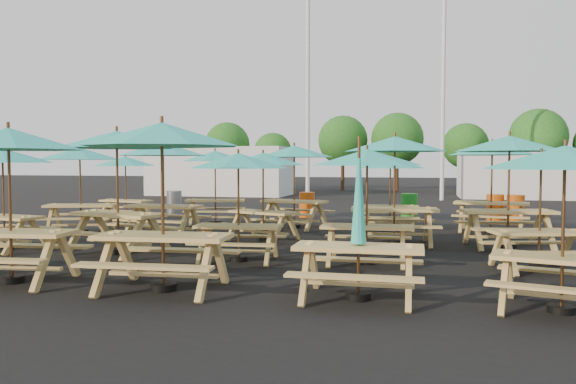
% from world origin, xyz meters
% --- Properties ---
extents(ground, '(120.00, 120.00, 0.00)m').
position_xyz_m(ground, '(0.00, 0.00, 0.00)').
color(ground, black).
rests_on(ground, ground).
extents(picnic_unit_1, '(2.41, 2.41, 2.23)m').
position_xyz_m(picnic_unit_1, '(-5.29, -2.92, 1.93)').
color(picnic_unit_1, tan).
rests_on(picnic_unit_1, ground).
extents(picnic_unit_2, '(2.75, 2.75, 2.32)m').
position_xyz_m(picnic_unit_2, '(-5.38, 0.03, 2.02)').
color(picnic_unit_2, tan).
rests_on(picnic_unit_2, ground).
extents(picnic_unit_3, '(2.25, 2.25, 2.11)m').
position_xyz_m(picnic_unit_3, '(-5.66, 2.88, 1.83)').
color(picnic_unit_3, tan).
rests_on(picnic_unit_3, ground).
extents(picnic_unit_4, '(2.56, 2.56, 2.46)m').
position_xyz_m(picnic_unit_4, '(-2.75, -5.76, 2.14)').
color(picnic_unit_4, tan).
rests_on(picnic_unit_4, ground).
extents(picnic_unit_5, '(2.96, 2.96, 2.57)m').
position_xyz_m(picnic_unit_5, '(-2.59, -2.83, 2.24)').
color(picnic_unit_5, tan).
rests_on(picnic_unit_5, ground).
extents(picnic_unit_6, '(2.44, 2.44, 2.44)m').
position_xyz_m(picnic_unit_6, '(-2.87, -0.14, 2.12)').
color(picnic_unit_6, tan).
rests_on(picnic_unit_6, ground).
extents(picnic_unit_7, '(2.62, 2.62, 2.28)m').
position_xyz_m(picnic_unit_7, '(-2.65, 2.94, 1.98)').
color(picnic_unit_7, tan).
rests_on(picnic_unit_7, ground).
extents(picnic_unit_8, '(2.49, 2.49, 2.51)m').
position_xyz_m(picnic_unit_8, '(-0.17, -5.70, 2.18)').
color(picnic_unit_8, tan).
rests_on(picnic_unit_8, ground).
extents(picnic_unit_9, '(2.12, 2.12, 2.10)m').
position_xyz_m(picnic_unit_9, '(0.12, -3.08, 1.83)').
color(picnic_unit_9, tan).
rests_on(picnic_unit_9, ground).
extents(picnic_unit_10, '(2.58, 2.58, 2.16)m').
position_xyz_m(picnic_unit_10, '(-0.21, -0.22, 1.87)').
color(picnic_unit_10, tan).
rests_on(picnic_unit_10, ground).
extents(picnic_unit_11, '(2.80, 2.80, 2.41)m').
position_xyz_m(picnic_unit_11, '(-0.07, 2.55, 2.09)').
color(picnic_unit_11, tan).
rests_on(picnic_unit_11, ground).
extents(picnic_unit_12, '(1.79, 1.56, 2.26)m').
position_xyz_m(picnic_unit_12, '(2.70, -5.57, 0.93)').
color(picnic_unit_12, tan).
rests_on(picnic_unit_12, ground).
extents(picnic_unit_13, '(2.13, 2.13, 2.17)m').
position_xyz_m(picnic_unit_13, '(2.54, -2.78, 1.88)').
color(picnic_unit_13, tan).
rests_on(picnic_unit_13, ground).
extents(picnic_unit_14, '(2.57, 2.57, 2.53)m').
position_xyz_m(picnic_unit_14, '(2.92, -0.09, 2.20)').
color(picnic_unit_14, tan).
rests_on(picnic_unit_14, ground).
extents(picnic_unit_15, '(2.01, 2.01, 2.04)m').
position_xyz_m(picnic_unit_15, '(2.66, 2.82, 1.78)').
color(picnic_unit_15, tan).
rests_on(picnic_unit_15, ground).
extents(picnic_unit_16, '(2.42, 2.42, 2.13)m').
position_xyz_m(picnic_unit_16, '(5.28, -5.66, 1.85)').
color(picnic_unit_16, tan).
rests_on(picnic_unit_16, ground).
extents(picnic_unit_17, '(2.39, 2.39, 2.10)m').
position_xyz_m(picnic_unit_17, '(5.56, -2.74, 1.82)').
color(picnic_unit_17, tan).
rests_on(picnic_unit_17, ground).
extents(picnic_unit_18, '(2.75, 2.75, 2.52)m').
position_xyz_m(picnic_unit_18, '(5.42, -0.03, 2.19)').
color(picnic_unit_18, tan).
rests_on(picnic_unit_18, ground).
extents(picnic_unit_19, '(2.63, 2.63, 2.47)m').
position_xyz_m(picnic_unit_19, '(5.38, 2.85, 2.14)').
color(picnic_unit_19, tan).
rests_on(picnic_unit_19, ground).
extents(waste_bin_0, '(0.54, 0.54, 0.88)m').
position_xyz_m(waste_bin_0, '(-5.25, 5.56, 0.44)').
color(waste_bin_0, gray).
rests_on(waste_bin_0, ground).
extents(waste_bin_1, '(0.54, 0.54, 0.88)m').
position_xyz_m(waste_bin_1, '(-0.34, 5.71, 0.44)').
color(waste_bin_1, '#C64C0B').
rests_on(waste_bin_1, ground).
extents(waste_bin_2, '(0.54, 0.54, 0.88)m').
position_xyz_m(waste_bin_2, '(3.13, 5.65, 0.44)').
color(waste_bin_2, '#177F1D').
rests_on(waste_bin_2, ground).
extents(waste_bin_3, '(0.54, 0.54, 0.88)m').
position_xyz_m(waste_bin_3, '(6.42, 5.62, 0.44)').
color(waste_bin_3, '#C64C0B').
rests_on(waste_bin_3, ground).
extents(waste_bin_4, '(0.54, 0.54, 0.88)m').
position_xyz_m(waste_bin_4, '(5.84, 5.84, 0.44)').
color(waste_bin_4, '#C64C0B').
rests_on(waste_bin_4, ground).
extents(mast_0, '(0.20, 0.20, 12.00)m').
position_xyz_m(mast_0, '(-2.00, 14.00, 6.00)').
color(mast_0, silver).
rests_on(mast_0, ground).
extents(mast_1, '(0.20, 0.20, 12.00)m').
position_xyz_m(mast_1, '(4.50, 16.00, 6.00)').
color(mast_1, silver).
rests_on(mast_1, ground).
extents(event_tent_0, '(8.00, 4.00, 2.80)m').
position_xyz_m(event_tent_0, '(-8.00, 18.00, 1.40)').
color(event_tent_0, silver).
rests_on(event_tent_0, ground).
extents(event_tent_1, '(7.00, 4.00, 2.60)m').
position_xyz_m(event_tent_1, '(9.00, 19.00, 1.30)').
color(event_tent_1, silver).
rests_on(event_tent_1, ground).
extents(tree_0, '(2.80, 2.80, 4.24)m').
position_xyz_m(tree_0, '(-14.07, 25.25, 2.83)').
color(tree_0, '#382314').
rests_on(tree_0, ground).
extents(tree_1, '(3.11, 3.11, 4.72)m').
position_xyz_m(tree_1, '(-9.74, 23.90, 3.15)').
color(tree_1, '#382314').
rests_on(tree_1, ground).
extents(tree_2, '(2.59, 2.59, 3.93)m').
position_xyz_m(tree_2, '(-6.39, 23.65, 2.62)').
color(tree_2, '#382314').
rests_on(tree_2, ground).
extents(tree_3, '(3.36, 3.36, 5.09)m').
position_xyz_m(tree_3, '(-1.75, 24.72, 3.41)').
color(tree_3, '#382314').
rests_on(tree_3, ground).
extents(tree_4, '(3.41, 3.41, 5.17)m').
position_xyz_m(tree_4, '(1.90, 24.26, 3.46)').
color(tree_4, '#382314').
rests_on(tree_4, ground).
extents(tree_5, '(2.94, 2.94, 4.45)m').
position_xyz_m(tree_5, '(6.22, 24.67, 2.97)').
color(tree_5, '#382314').
rests_on(tree_5, ground).
extents(tree_6, '(3.38, 3.38, 5.13)m').
position_xyz_m(tree_6, '(10.23, 22.90, 3.43)').
color(tree_6, '#382314').
rests_on(tree_6, ground).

